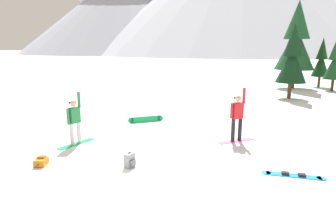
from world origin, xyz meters
The scene contains 12 objects.
ground_plane centered at (0.00, 0.00, 0.00)m, with size 800.00×800.00×0.00m, color white.
snowboarder_foreground centered at (-3.00, 0.31, 0.92)m, with size 0.53×1.56×1.96m.
snowboarder_midground centered at (2.43, 3.13, 0.99)m, with size 1.25×1.30×2.07m.
loose_snowboard_near_left centered at (4.53, 0.66, 0.02)m, with size 1.74×0.53×0.09m.
loose_snowboard_near_right centered at (-2.19, 4.31, 0.15)m, with size 1.34×1.29×0.29m.
backpack_orange centered at (-2.60, -1.68, 0.12)m, with size 0.48×0.55×0.27m.
backpack_grey centered at (-0.02, -0.69, 0.21)m, with size 0.30×0.35×0.47m.
pine_tree_tall centered at (4.02, 20.51, 4.14)m, with size 3.34×3.34×7.58m.
pine_tree_leaning centered at (3.96, 14.53, 2.85)m, with size 2.06×2.06×5.22m.
pine_tree_twin centered at (7.14, 19.96, 2.47)m, with size 1.67×1.67×4.54m.
pine_tree_slender centered at (6.26, 22.30, 2.43)m, with size 1.55×1.55×4.47m.
peak_east_ridge centered at (-99.86, 161.14, 28.30)m, with size 135.43×135.43×54.16m.
Camera 1 is at (4.38, -7.68, 3.54)m, focal length 30.75 mm.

